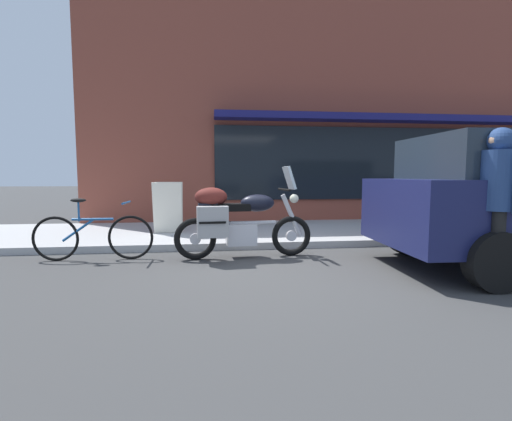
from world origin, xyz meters
TOP-DOWN VIEW (x-y plane):
  - ground_plane at (0.00, 0.00)m, footprint 80.00×80.00m
  - storefront_building at (6.62, 4.38)m, footprint 21.24×0.90m
  - touring_motorcycle at (-0.54, 0.59)m, footprint 2.10×0.77m
  - parked_bicycle at (-2.64, 0.72)m, footprint 1.72×0.48m
  - pedestrian_walking at (2.15, -1.29)m, footprint 0.44×0.55m
  - sandwich_board_sign at (-1.75, 2.52)m, footprint 0.55×0.42m

SIDE VIEW (x-z plane):
  - ground_plane at x=0.00m, z-range 0.00..0.00m
  - parked_bicycle at x=-2.64m, z-range -0.10..0.82m
  - touring_motorcycle at x=-0.54m, z-range -0.10..1.29m
  - sandwich_board_sign at x=-1.75m, z-range 0.13..1.12m
  - pedestrian_walking at x=2.15m, z-range 0.23..1.98m
  - storefront_building at x=6.62m, z-range -0.07..6.30m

